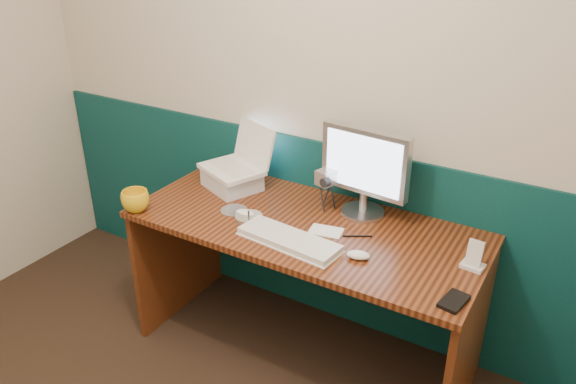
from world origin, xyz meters
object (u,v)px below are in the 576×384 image
Objects in this scene: desk at (304,291)px; laptop at (230,148)px; camcorder at (328,188)px; mug at (135,201)px; monitor at (365,172)px; keyboard at (289,240)px.

laptop is (-0.50, 0.13, 0.59)m from desk.
mug is at bearing -132.31° from camcorder.
laptop is at bearing -167.22° from monitor.
monitor reaches higher than camcorder.
desk is 12.45× the size of mug.
keyboard is (-0.16, -0.40, -0.20)m from monitor.
monitor is 1.07m from mug.
monitor is at bearing 29.59° from laptop.
laptop is 0.53m from camcorder.
monitor is at bearing 29.74° from camcorder.
desk is 3.81× the size of monitor.
laptop reaches higher than keyboard.
keyboard is 0.37m from camcorder.
monitor reaches higher than laptop.
camcorder is at bearing -160.15° from monitor.
mug is at bearing -158.06° from desk.
laptop is 0.67× the size of keyboard.
mug is 0.90m from camcorder.
laptop is at bearing -159.60° from camcorder.
monitor reaches higher than desk.
mug reaches higher than keyboard.
laptop is 0.69m from monitor.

